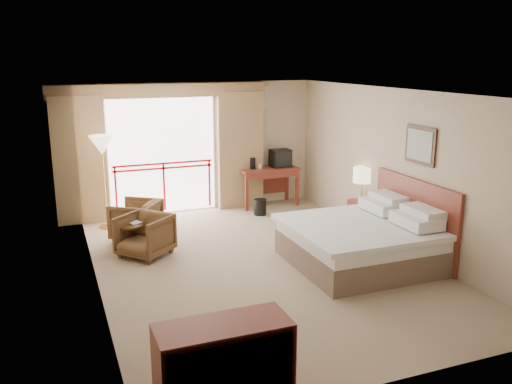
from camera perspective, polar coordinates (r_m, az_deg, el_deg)
name	(u,v)px	position (r m, az deg, el deg)	size (l,w,h in m)	color
floor	(260,263)	(8.72, 0.46, -7.51)	(7.00, 7.00, 0.00)	gray
ceiling	(261,92)	(8.13, 0.50, 10.49)	(7.00, 7.00, 0.00)	white
wall_back	(200,147)	(11.58, -5.96, 4.77)	(5.00, 5.00, 0.00)	#C3B092
wall_front	(396,257)	(5.36, 14.56, -6.68)	(5.00, 5.00, 0.00)	#C3B092
wall_left	(92,196)	(7.77, -16.90, -0.37)	(7.00, 7.00, 0.00)	#C3B092
wall_right	(397,169)	(9.51, 14.62, 2.35)	(7.00, 7.00, 0.00)	#C3B092
balcony_door	(163,156)	(11.41, -9.80, 3.73)	(2.40, 2.40, 0.00)	white
balcony_railing	(164,175)	(11.46, -9.70, 1.81)	(2.09, 0.03, 1.02)	#B20F14
curtain_left	(80,160)	(11.07, -18.07, 3.19)	(1.00, 0.26, 2.50)	#8D6D4A
curtain_right	(240,150)	(11.71, -1.73, 4.44)	(1.00, 0.26, 2.50)	#8D6D4A
valance	(161,90)	(11.15, -9.99, 10.48)	(4.40, 0.22, 0.28)	#8D6D4A
hvac_vent	(257,97)	(11.85, 0.11, 9.92)	(0.50, 0.04, 0.50)	silver
bed	(362,241)	(8.74, 11.14, -5.11)	(2.13, 2.06, 0.97)	brown
headboard	(414,218)	(9.19, 16.32, -2.67)	(0.06, 2.10, 1.30)	maroon
framed_art	(420,145)	(8.94, 16.90, 4.73)	(0.04, 0.72, 0.60)	black
nightstand	(362,216)	(10.44, 11.11, -2.45)	(0.40, 0.48, 0.57)	maroon
table_lamp	(363,176)	(10.29, 11.16, 1.71)	(0.35, 0.35, 0.62)	tan
phone	(365,201)	(10.21, 11.40, -0.93)	(0.20, 0.15, 0.09)	black
desk	(267,175)	(11.95, 1.13, 1.75)	(1.29, 0.62, 0.85)	maroon
tv	(280,158)	(11.94, 2.59, 3.57)	(0.43, 0.34, 0.39)	black
coffee_maker	(253,163)	(11.71, -0.34, 3.03)	(0.11, 0.11, 0.25)	black
cup	(260,167)	(11.74, 0.43, 2.67)	(0.07, 0.07, 0.10)	white
wastebasket	(260,207)	(11.28, 0.44, -1.59)	(0.26, 0.26, 0.33)	black
armchair_far	(137,239)	(10.09, -12.42, -4.82)	(0.76, 0.78, 0.71)	#492E19
armchair_near	(146,256)	(9.23, -11.53, -6.57)	(0.75, 0.77, 0.70)	#492E19
side_table	(130,233)	(9.31, -13.11, -4.26)	(0.45, 0.45, 0.50)	black
book	(130,224)	(9.26, -13.16, -3.32)	(0.18, 0.24, 0.02)	white
floor_lamp	(102,149)	(10.53, -15.92, 4.40)	(0.46, 0.46, 1.78)	tan
dresser	(224,365)	(5.30, -3.40, -17.74)	(1.25, 0.53, 0.84)	maroon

